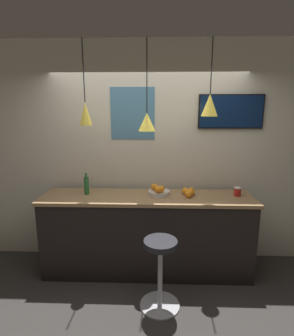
# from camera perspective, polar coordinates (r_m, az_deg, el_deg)

# --- Properties ---
(ground_plane) EXTENTS (14.00, 14.00, 0.00)m
(ground_plane) POSITION_cam_1_polar(r_m,az_deg,el_deg) (3.20, -0.39, -26.90)
(ground_plane) COLOR #33302D
(back_wall) EXTENTS (8.00, 0.06, 2.90)m
(back_wall) POSITION_cam_1_polar(r_m,az_deg,el_deg) (3.52, 0.23, 2.92)
(back_wall) COLOR beige
(back_wall) RESTS_ON ground_plane
(service_counter) EXTENTS (2.59, 0.61, 1.01)m
(service_counter) POSITION_cam_1_polar(r_m,az_deg,el_deg) (3.41, -0.00, -14.12)
(service_counter) COLOR black
(service_counter) RESTS_ON ground_plane
(bar_stool) EXTENTS (0.42, 0.42, 0.76)m
(bar_stool) POSITION_cam_1_polar(r_m,az_deg,el_deg) (2.86, 2.89, -20.35)
(bar_stool) COLOR #B7B7BC
(bar_stool) RESTS_ON ground_plane
(fruit_bowl) EXTENTS (0.26, 0.26, 0.14)m
(fruit_bowl) POSITION_cam_1_polar(r_m,az_deg,el_deg) (3.23, 2.56, -5.04)
(fruit_bowl) COLOR beige
(fruit_bowl) RESTS_ON service_counter
(orange_pile) EXTENTS (0.16, 0.25, 0.09)m
(orange_pile) POSITION_cam_1_polar(r_m,az_deg,el_deg) (3.27, 9.12, -5.21)
(orange_pile) COLOR orange
(orange_pile) RESTS_ON service_counter
(juice_bottle) EXTENTS (0.06, 0.06, 0.27)m
(juice_bottle) POSITION_cam_1_polar(r_m,az_deg,el_deg) (3.34, -13.03, -3.67)
(juice_bottle) COLOR #286B33
(juice_bottle) RESTS_ON service_counter
(spread_jar) EXTENTS (0.09, 0.09, 0.11)m
(spread_jar) POSITION_cam_1_polar(r_m,az_deg,el_deg) (3.40, 19.08, -4.86)
(spread_jar) COLOR red
(spread_jar) RESTS_ON service_counter
(pendant_lamp_left) EXTENTS (0.14, 0.14, 0.94)m
(pendant_lamp_left) POSITION_cam_1_polar(r_m,az_deg,el_deg) (3.13, -13.24, 11.54)
(pendant_lamp_left) COLOR black
(pendant_lamp_middle) EXTENTS (0.20, 0.20, 1.00)m
(pendant_lamp_middle) POSITION_cam_1_polar(r_m,az_deg,el_deg) (3.02, -0.02, 10.10)
(pendant_lamp_middle) COLOR black
(pendant_lamp_right) EXTENTS (0.18, 0.18, 0.84)m
(pendant_lamp_right) POSITION_cam_1_polar(r_m,az_deg,el_deg) (3.08, 13.49, 13.21)
(pendant_lamp_right) COLOR black
(mounted_tv) EXTENTS (0.81, 0.04, 0.43)m
(mounted_tv) POSITION_cam_1_polar(r_m,az_deg,el_deg) (3.54, 17.80, 11.62)
(mounted_tv) COLOR black
(wall_poster) EXTENTS (0.57, 0.01, 0.66)m
(wall_poster) POSITION_cam_1_polar(r_m,az_deg,el_deg) (3.45, -3.16, 11.76)
(wall_poster) COLOR teal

